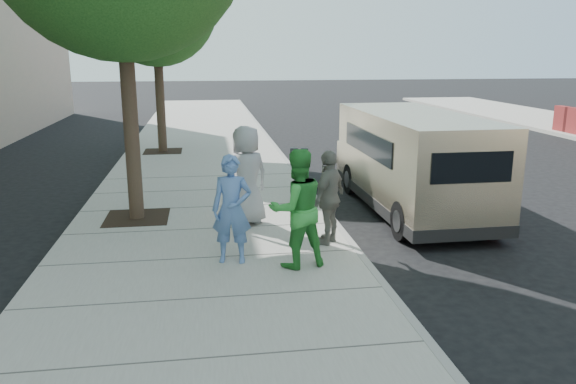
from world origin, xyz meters
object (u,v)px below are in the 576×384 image
Objects in this scene: van at (411,160)px; person_officer at (232,209)px; parking_meter at (299,171)px; person_gray_shirt at (246,176)px; person_striped_polo at (329,197)px; person_green_shirt at (297,209)px.

van is 4.83m from person_officer.
van is (2.63, 1.53, -0.15)m from parking_meter.
person_gray_shirt is 1.17× the size of person_striped_polo.
person_green_shirt is 1.19m from person_striped_polo.
person_officer is 0.90× the size of person_gray_shirt.
person_green_shirt reaches higher than person_officer.
person_gray_shirt is (-0.57, 2.24, 0.03)m from person_green_shirt.
van is 3.04× the size of person_gray_shirt.
person_striped_polo is at bearing 30.92° from person_officer.
van is at bearing 44.15° from parking_meter.
person_officer is at bearing -144.06° from van.
person_officer is at bearing -29.86° from person_striped_polo.
person_gray_shirt reaches higher than parking_meter.
van is at bearing 173.94° from person_striped_polo.
parking_meter is 0.85× the size of person_green_shirt.
person_officer is 1.75m from person_striped_polo.
person_striped_polo is (0.70, 0.95, -0.10)m from person_green_shirt.
person_striped_polo is at bearing -139.69° from person_green_shirt.
person_green_shirt is 0.97× the size of person_gray_shirt.
parking_meter is at bearing -150.29° from van.
person_green_shirt is (-2.95, -3.19, -0.05)m from van.
van reaches higher than person_striped_polo.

